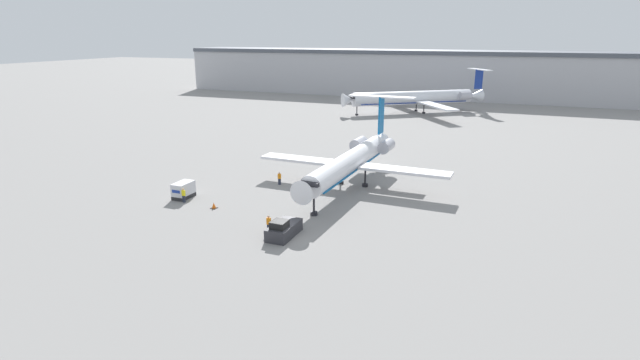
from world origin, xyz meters
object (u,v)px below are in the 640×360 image
object	(u,v)px
worker_on_apron	(184,195)
traffic_cone_left	(214,206)
luggage_cart	(183,190)
worker_near_tug	(269,224)
airplane_main	(352,160)
airplane_parked_far_left	(417,98)
worker_by_wing	(279,178)
pushback_tug	(284,229)

from	to	relation	value
worker_on_apron	traffic_cone_left	distance (m)	4.56
luggage_cart	worker_near_tug	world-z (taller)	luggage_cart
worker_on_apron	traffic_cone_left	world-z (taller)	worker_on_apron
traffic_cone_left	luggage_cart	bearing A→B (deg)	161.25
airplane_main	worker_on_apron	size ratio (longest dim) A/B	16.33
airplane_main	airplane_parked_far_left	distance (m)	66.98
worker_near_tug	traffic_cone_left	bearing A→B (deg)	156.09
airplane_main	traffic_cone_left	world-z (taller)	airplane_main
luggage_cart	airplane_parked_far_left	size ratio (longest dim) A/B	0.08
airplane_main	worker_by_wing	xyz separation A→B (m)	(-9.12, -3.02, -2.67)
traffic_cone_left	pushback_tug	bearing A→B (deg)	-21.58
airplane_parked_far_left	luggage_cart	bearing A→B (deg)	-98.95
worker_on_apron	airplane_parked_far_left	xyz separation A→B (m)	(11.37, 80.63, 2.84)
luggage_cart	worker_on_apron	xyz separation A→B (m)	(1.11, -1.44, -0.06)
worker_on_apron	luggage_cart	bearing A→B (deg)	127.54
pushback_tug	worker_by_wing	size ratio (longest dim) A/B	2.61
airplane_main	pushback_tug	size ratio (longest dim) A/B	6.34
worker_by_wing	airplane_parked_far_left	distance (m)	69.98
luggage_cart	worker_by_wing	xyz separation A→B (m)	(8.45, 9.38, -0.07)
airplane_main	pushback_tug	world-z (taller)	airplane_main
airplane_parked_far_left	worker_near_tug	bearing A→B (deg)	-88.35
worker_near_tug	worker_on_apron	size ratio (longest dim) A/B	1.05
worker_near_tug	traffic_cone_left	distance (m)	10.21
pushback_tug	worker_by_wing	bearing A→B (deg)	117.83
worker_near_tug	worker_on_apron	distance (m)	14.56
worker_by_wing	traffic_cone_left	bearing A→B (deg)	-104.15
worker_near_tug	traffic_cone_left	xyz separation A→B (m)	(-9.32, 4.13, -0.66)
airplane_main	worker_by_wing	size ratio (longest dim) A/B	16.57
luggage_cart	worker_on_apron	size ratio (longest dim) A/B	1.63
worker_by_wing	worker_near_tug	bearing A→B (deg)	-67.23
pushback_tug	traffic_cone_left	world-z (taller)	pushback_tug
pushback_tug	worker_on_apron	xyz separation A→B (m)	(-15.62, 4.86, 0.19)
traffic_cone_left	worker_by_wing	bearing A→B (deg)	75.85
pushback_tug	airplane_parked_far_left	world-z (taller)	airplane_parked_far_left
worker_on_apron	traffic_cone_left	size ratio (longest dim) A/B	2.51
pushback_tug	luggage_cart	xyz separation A→B (m)	(-16.73, 6.30, 0.24)
airplane_main	traffic_cone_left	distance (m)	18.93
airplane_main	worker_near_tug	distance (m)	18.81
pushback_tug	airplane_parked_far_left	xyz separation A→B (m)	(-4.26, 85.49, 3.02)
airplane_main	luggage_cart	distance (m)	21.66
pushback_tug	luggage_cart	bearing A→B (deg)	159.36
worker_on_apron	airplane_parked_far_left	world-z (taller)	airplane_parked_far_left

